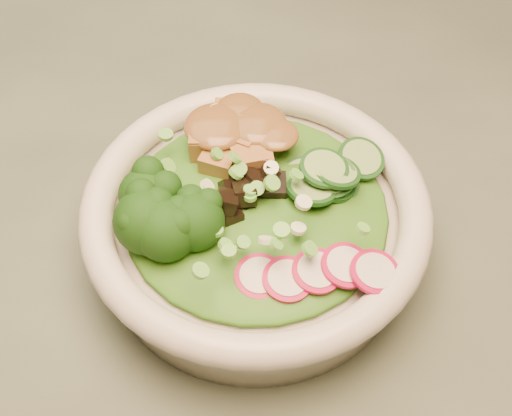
# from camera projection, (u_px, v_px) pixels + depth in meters

# --- Properties ---
(dining_table) EXTENTS (1.20, 0.80, 0.75)m
(dining_table) POSITION_uv_depth(u_px,v_px,m) (247.00, 262.00, 0.69)
(dining_table) COLOR black
(dining_table) RESTS_ON ground
(salad_bowl) EXTENTS (0.26, 0.26, 0.07)m
(salad_bowl) POSITION_uv_depth(u_px,v_px,m) (256.00, 224.00, 0.53)
(salad_bowl) COLOR silver
(salad_bowl) RESTS_ON dining_table
(lettuce_bed) EXTENTS (0.19, 0.19, 0.02)m
(lettuce_bed) POSITION_uv_depth(u_px,v_px,m) (256.00, 207.00, 0.51)
(lettuce_bed) COLOR #1C6315
(lettuce_bed) RESTS_ON salad_bowl
(broccoli_florets) EXTENTS (0.09, 0.08, 0.04)m
(broccoli_florets) POSITION_uv_depth(u_px,v_px,m) (175.00, 216.00, 0.49)
(broccoli_florets) COLOR black
(broccoli_florets) RESTS_ON salad_bowl
(radish_slices) EXTENTS (0.11, 0.06, 0.02)m
(radish_slices) POSITION_uv_depth(u_px,v_px,m) (288.00, 273.00, 0.48)
(radish_slices) COLOR #AE0D3F
(radish_slices) RESTS_ON salad_bowl
(cucumber_slices) EXTENTS (0.08, 0.08, 0.03)m
(cucumber_slices) POSITION_uv_depth(u_px,v_px,m) (337.00, 179.00, 0.52)
(cucumber_slices) COLOR #88BE69
(cucumber_slices) RESTS_ON salad_bowl
(mushroom_heap) EXTENTS (0.08, 0.08, 0.04)m
(mushroom_heap) POSITION_uv_depth(u_px,v_px,m) (251.00, 184.00, 0.51)
(mushroom_heap) COLOR black
(mushroom_heap) RESTS_ON salad_bowl
(tofu_cubes) EXTENTS (0.10, 0.07, 0.03)m
(tofu_cubes) POSITION_uv_depth(u_px,v_px,m) (234.00, 139.00, 0.54)
(tofu_cubes) COLOR #9A6433
(tofu_cubes) RESTS_ON salad_bowl
(peanut_sauce) EXTENTS (0.07, 0.05, 0.02)m
(peanut_sauce) POSITION_uv_depth(u_px,v_px,m) (234.00, 128.00, 0.53)
(peanut_sauce) COLOR brown
(peanut_sauce) RESTS_ON tofu_cubes
(scallion_garnish) EXTENTS (0.18, 0.18, 0.02)m
(scallion_garnish) POSITION_uv_depth(u_px,v_px,m) (256.00, 187.00, 0.50)
(scallion_garnish) COLOR #67C144
(scallion_garnish) RESTS_ON salad_bowl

